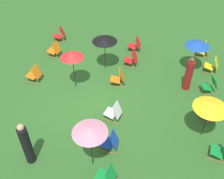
{
  "coord_description": "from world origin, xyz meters",
  "views": [
    {
      "loc": [
        8.45,
        2.51,
        8.08
      ],
      "look_at": [
        0.0,
        1.2,
        0.5
      ],
      "focal_mm": 42.71,
      "sensor_mm": 36.0,
      "label": 1
    }
  ],
  "objects_px": {
    "umbrella_0": "(90,130)",
    "umbrella_4": "(105,39)",
    "person_1": "(189,75)",
    "deckchair_1": "(210,111)",
    "deckchair_4": "(55,50)",
    "deckchair_0": "(114,112)",
    "deckchair_6": "(210,85)",
    "deckchair_12": "(119,78)",
    "deckchair_5": "(212,65)",
    "deckchair_14": "(110,142)",
    "deckchair_9": "(222,151)",
    "deckchair_13": "(60,34)",
    "deckchair_3": "(135,45)",
    "deckchair_15": "(107,176)",
    "umbrella_2": "(198,44)",
    "person_0": "(26,145)",
    "deckchair_2": "(204,50)",
    "deckchair_8": "(132,59)",
    "umbrella_3": "(72,55)",
    "umbrella_1": "(211,105)",
    "deckchair_7": "(34,74)"
  },
  "relations": [
    {
      "from": "umbrella_2",
      "to": "person_0",
      "type": "relative_size",
      "value": 0.87
    },
    {
      "from": "deckchair_4",
      "to": "deckchair_1",
      "type": "bearing_deg",
      "value": 78.95
    },
    {
      "from": "deckchair_3",
      "to": "umbrella_2",
      "type": "bearing_deg",
      "value": 74.46
    },
    {
      "from": "deckchair_7",
      "to": "deckchair_9",
      "type": "relative_size",
      "value": 0.99
    },
    {
      "from": "deckchair_3",
      "to": "deckchair_14",
      "type": "distance_m",
      "value": 6.57
    },
    {
      "from": "deckchair_14",
      "to": "person_0",
      "type": "bearing_deg",
      "value": -66.45
    },
    {
      "from": "deckchair_8",
      "to": "person_1",
      "type": "xyz_separation_m",
      "value": [
        1.39,
        2.64,
        0.41
      ]
    },
    {
      "from": "deckchair_7",
      "to": "umbrella_4",
      "type": "bearing_deg",
      "value": 124.94
    },
    {
      "from": "deckchair_15",
      "to": "person_1",
      "type": "relative_size",
      "value": 0.51
    },
    {
      "from": "deckchair_2",
      "to": "deckchair_14",
      "type": "relative_size",
      "value": 1.0
    },
    {
      "from": "deckchair_13",
      "to": "umbrella_2",
      "type": "distance_m",
      "value": 7.59
    },
    {
      "from": "deckchair_4",
      "to": "person_1",
      "type": "bearing_deg",
      "value": 89.45
    },
    {
      "from": "deckchair_13",
      "to": "deckchair_15",
      "type": "relative_size",
      "value": 1.0
    },
    {
      "from": "umbrella_3",
      "to": "person_1",
      "type": "relative_size",
      "value": 1.14
    },
    {
      "from": "deckchair_1",
      "to": "deckchair_13",
      "type": "xyz_separation_m",
      "value": [
        -4.93,
        -7.75,
        0.0
      ]
    },
    {
      "from": "deckchair_2",
      "to": "deckchair_15",
      "type": "relative_size",
      "value": 0.98
    },
    {
      "from": "deckchair_1",
      "to": "umbrella_0",
      "type": "xyz_separation_m",
      "value": [
        2.83,
        -4.23,
        1.43
      ]
    },
    {
      "from": "umbrella_0",
      "to": "umbrella_2",
      "type": "relative_size",
      "value": 1.18
    },
    {
      "from": "deckchair_0",
      "to": "deckchair_6",
      "type": "height_order",
      "value": "same"
    },
    {
      "from": "umbrella_4",
      "to": "person_0",
      "type": "relative_size",
      "value": 0.99
    },
    {
      "from": "deckchair_0",
      "to": "deckchair_1",
      "type": "xyz_separation_m",
      "value": [
        -0.64,
        3.81,
        0.0
      ]
    },
    {
      "from": "deckchair_2",
      "to": "deckchair_8",
      "type": "distance_m",
      "value": 3.93
    },
    {
      "from": "deckchair_1",
      "to": "deckchair_4",
      "type": "height_order",
      "value": "same"
    },
    {
      "from": "deckchair_5",
      "to": "deckchair_9",
      "type": "xyz_separation_m",
      "value": [
        5.09,
        -0.3,
        0.0
      ]
    },
    {
      "from": "deckchair_6",
      "to": "deckchair_12",
      "type": "bearing_deg",
      "value": -104.18
    },
    {
      "from": "deckchair_6",
      "to": "umbrella_3",
      "type": "height_order",
      "value": "umbrella_3"
    },
    {
      "from": "deckchair_0",
      "to": "deckchair_5",
      "type": "xyz_separation_m",
      "value": [
        -3.85,
        4.28,
        0.0
      ]
    },
    {
      "from": "deckchair_2",
      "to": "umbrella_1",
      "type": "relative_size",
      "value": 0.48
    },
    {
      "from": "umbrella_0",
      "to": "umbrella_2",
      "type": "height_order",
      "value": "umbrella_0"
    },
    {
      "from": "umbrella_4",
      "to": "person_1",
      "type": "height_order",
      "value": "umbrella_4"
    },
    {
      "from": "deckchair_6",
      "to": "deckchair_4",
      "type": "bearing_deg",
      "value": -118.15
    },
    {
      "from": "deckchair_9",
      "to": "deckchair_13",
      "type": "distance_m",
      "value": 10.45
    },
    {
      "from": "deckchair_3",
      "to": "umbrella_0",
      "type": "bearing_deg",
      "value": 2.15
    },
    {
      "from": "deckchair_1",
      "to": "deckchair_13",
      "type": "bearing_deg",
      "value": -130.7
    },
    {
      "from": "deckchair_8",
      "to": "deckchair_12",
      "type": "height_order",
      "value": "same"
    },
    {
      "from": "deckchair_9",
      "to": "deckchair_5",
      "type": "bearing_deg",
      "value": -171.33
    },
    {
      "from": "person_1",
      "to": "deckchair_1",
      "type": "bearing_deg",
      "value": 141.29
    },
    {
      "from": "deckchair_7",
      "to": "umbrella_1",
      "type": "xyz_separation_m",
      "value": [
        2.15,
        7.47,
        1.22
      ]
    },
    {
      "from": "deckchair_3",
      "to": "umbrella_2",
      "type": "relative_size",
      "value": 0.51
    },
    {
      "from": "deckchair_5",
      "to": "deckchair_14",
      "type": "bearing_deg",
      "value": -26.08
    },
    {
      "from": "deckchair_1",
      "to": "umbrella_4",
      "type": "distance_m",
      "value": 5.61
    },
    {
      "from": "umbrella_3",
      "to": "person_0",
      "type": "bearing_deg",
      "value": -7.22
    },
    {
      "from": "deckchair_3",
      "to": "person_0",
      "type": "xyz_separation_m",
      "value": [
        7.5,
        -2.97,
        0.51
      ]
    },
    {
      "from": "deckchair_2",
      "to": "person_0",
      "type": "distance_m",
      "value": 10.05
    },
    {
      "from": "umbrella_0",
      "to": "umbrella_2",
      "type": "xyz_separation_m",
      "value": [
        -5.99,
        3.76,
        -0.28
      ]
    },
    {
      "from": "umbrella_4",
      "to": "deckchair_0",
      "type": "bearing_deg",
      "value": 15.81
    },
    {
      "from": "deckchair_3",
      "to": "deckchair_15",
      "type": "distance_m",
      "value": 7.94
    },
    {
      "from": "deckchair_0",
      "to": "umbrella_2",
      "type": "relative_size",
      "value": 0.53
    },
    {
      "from": "deckchair_9",
      "to": "umbrella_1",
      "type": "height_order",
      "value": "umbrella_1"
    },
    {
      "from": "umbrella_0",
      "to": "umbrella_4",
      "type": "relative_size",
      "value": 1.04
    }
  ]
}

